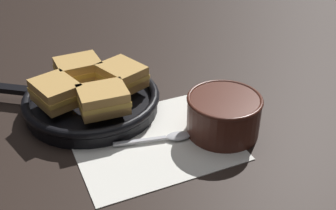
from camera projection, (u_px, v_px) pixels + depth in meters
name	position (u px, v px, depth m)	size (l,w,h in m)	color
ground_plane	(156.00, 127.00, 0.85)	(4.00, 4.00, 0.00)	black
napkin	(153.00, 141.00, 0.81)	(0.32, 0.27, 0.00)	white
soup_bowl	(224.00, 113.00, 0.81)	(0.15, 0.15, 0.08)	#4C2319
spoon	(168.00, 137.00, 0.81)	(0.15, 0.06, 0.01)	silver
skillet	(91.00, 101.00, 0.89)	(0.35, 0.32, 0.04)	black
sandwich_near_left	(78.00, 69.00, 0.92)	(0.10, 0.08, 0.05)	tan
sandwich_near_right	(56.00, 92.00, 0.84)	(0.10, 0.11, 0.05)	tan
sandwich_far_left	(103.00, 99.00, 0.82)	(0.10, 0.09, 0.05)	tan
sandwich_far_right	(122.00, 75.00, 0.90)	(0.10, 0.11, 0.05)	tan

